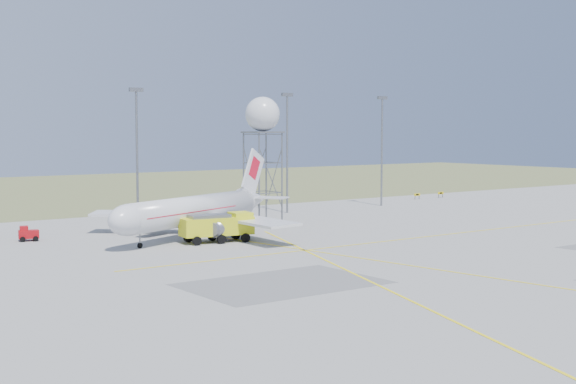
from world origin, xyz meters
TOP-DOWN VIEW (x-y plane):
  - ground at (0.00, 0.00)m, footprint 400.00×400.00m
  - grass_strip at (0.00, 140.00)m, footprint 400.00×120.00m
  - mast_b at (-10.00, 66.00)m, footprint 2.20×0.50m
  - mast_c at (18.00, 66.00)m, footprint 2.20×0.50m
  - mast_d at (40.00, 66.00)m, footprint 2.20×0.50m
  - taxi_sign_near at (55.60, 72.00)m, footprint 1.60×0.17m
  - taxi_sign_far at (62.60, 72.00)m, footprint 1.60×0.17m
  - airliner_main at (-10.69, 47.69)m, footprint 32.23×30.03m
  - radar_tower at (7.08, 57.52)m, footprint 5.33×5.33m
  - fire_truck at (-10.37, 42.08)m, footprint 9.58×4.89m
  - baggage_tug at (-29.49, 57.48)m, footprint 2.83×2.53m

SIDE VIEW (x-z plane):
  - ground at x=0.00m, z-range 0.00..0.00m
  - grass_strip at x=0.00m, z-range 0.00..0.03m
  - baggage_tug at x=-29.49m, z-range -0.23..1.70m
  - taxi_sign_near at x=55.60m, z-range 0.29..1.49m
  - taxi_sign_far at x=62.60m, z-range 0.29..1.49m
  - fire_truck at x=-10.37m, z-range -0.07..3.61m
  - airliner_main at x=-10.69m, z-range -2.23..9.29m
  - radar_tower at x=7.08m, z-range 1.18..20.48m
  - mast_b at x=-10.00m, z-range 1.82..22.32m
  - mast_c at x=18.00m, z-range 1.82..22.32m
  - mast_d at x=40.00m, z-range 1.82..22.32m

